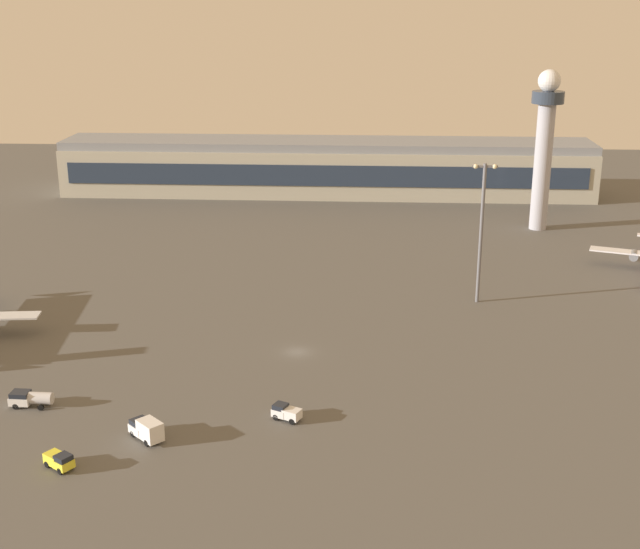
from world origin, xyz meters
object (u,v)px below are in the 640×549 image
control_tower (545,139)px  apron_light_east (482,225)px  maintenance_van (59,460)px  fuel_truck (30,398)px  catering_truck (147,429)px  cargo_loader (286,412)px

control_tower → apron_light_east: control_tower is taller
maintenance_van → apron_light_east: (60.96, 66.41, 14.57)m
fuel_truck → apron_light_east: bearing=-53.5°
catering_truck → maintenance_van: bearing=175.0°
maintenance_van → cargo_loader: (27.79, 14.90, 0.00)m
catering_truck → maintenance_van: 12.37m
cargo_loader → maintenance_van: bearing=143.5°
catering_truck → apron_light_east: apron_light_east is taller
control_tower → catering_truck: control_tower is taller
apron_light_east → cargo_loader: bearing=-122.8°
control_tower → apron_light_east: 61.89m
control_tower → apron_light_east: (-22.32, -57.22, -7.66)m
maintenance_van → control_tower: bearing=-179.8°
control_tower → apron_light_east: bearing=-111.3°
maintenance_van → cargo_loader: same height
catering_truck → cargo_loader: catering_truck is taller
maintenance_van → apron_light_east: size_ratio=0.16×
catering_truck → apron_light_east: size_ratio=0.21×
fuel_truck → control_tower: bearing=-39.6°
fuel_truck → cargo_loader: fuel_truck is taller
catering_truck → apron_light_east: 79.15m
control_tower → cargo_loader: control_tower is taller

